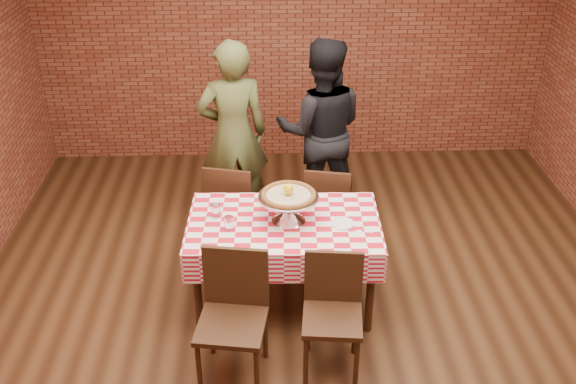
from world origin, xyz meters
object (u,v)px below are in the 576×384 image
at_px(pizza_stand, 288,208).
at_px(diner_olive, 233,135).
at_px(condiment_caddy, 288,195).
at_px(chair_far_left, 234,205).
at_px(chair_far_right, 328,207).
at_px(chair_near_left, 232,323).
at_px(table, 284,263).
at_px(diner_black, 321,130).
at_px(water_glass_right, 216,211).
at_px(chair_near_right, 332,320).
at_px(water_glass_left, 229,223).
at_px(pizza, 288,196).

relative_size(pizza_stand, diner_olive, 0.26).
height_order(condiment_caddy, chair_far_left, condiment_caddy).
relative_size(pizza_stand, chair_far_left, 0.52).
bearing_deg(chair_far_right, pizza_stand, 73.65).
bearing_deg(chair_near_left, condiment_caddy, 77.49).
bearing_deg(pizza_stand, condiment_caddy, 88.75).
bearing_deg(table, diner_black, 74.30).
distance_m(water_glass_right, condiment_caddy, 0.59).
height_order(chair_near_right, chair_far_left, chair_far_left).
relative_size(water_glass_left, chair_near_right, 0.12).
bearing_deg(pizza_stand, diner_olive, 109.86).
bearing_deg(chair_near_right, chair_near_left, -171.50).
bearing_deg(diner_olive, condiment_caddy, 103.47).
bearing_deg(pizza_stand, chair_far_left, 120.70).
xyz_separation_m(pizza_stand, water_glass_right, (-0.55, 0.06, -0.05)).
bearing_deg(diner_olive, water_glass_left, 79.61).
xyz_separation_m(table, diner_olive, (-0.43, 1.30, 0.51)).
xyz_separation_m(water_glass_left, chair_far_left, (-0.01, 0.87, -0.37)).
bearing_deg(diner_black, chair_near_left, 73.93).
bearing_deg(condiment_caddy, pizza, -80.71).
xyz_separation_m(pizza_stand, chair_far_left, (-0.45, 0.76, -0.41)).
relative_size(chair_near_left, chair_far_right, 1.07).
height_order(pizza_stand, diner_black, diner_black).
distance_m(diner_olive, diner_black, 0.82).
relative_size(chair_far_left, diner_olive, 0.50).
distance_m(chair_far_left, chair_far_right, 0.83).
height_order(diner_olive, diner_black, diner_olive).
bearing_deg(diner_black, condiment_caddy, 75.79).
bearing_deg(water_glass_right, condiment_caddy, 19.44).
distance_m(pizza_stand, pizza, 0.11).
distance_m(water_glass_left, diner_black, 1.68).
height_order(table, water_glass_left, water_glass_left).
bearing_deg(chair_far_right, condiment_caddy, 62.52).
relative_size(table, chair_far_right, 1.65).
bearing_deg(condiment_caddy, pizza_stand, -80.71).
bearing_deg(water_glass_left, pizza_stand, 14.87).
bearing_deg(condiment_caddy, table, -87.89).
distance_m(condiment_caddy, chair_near_left, 1.21).
relative_size(table, chair_near_left, 1.54).
relative_size(chair_near_left, diner_olive, 0.52).
height_order(table, water_glass_right, water_glass_right).
xyz_separation_m(chair_near_left, chair_far_right, (0.79, 1.54, -0.03)).
xyz_separation_m(table, pizza, (0.04, 0.02, 0.60)).
relative_size(water_glass_right, diner_black, 0.06).
xyz_separation_m(table, water_glass_left, (-0.41, -0.10, 0.44)).
bearing_deg(pizza_stand, water_glass_right, 173.52).
distance_m(water_glass_right, chair_near_right, 1.23).
xyz_separation_m(chair_near_right, chair_far_right, (0.11, 1.51, -0.01)).
relative_size(water_glass_left, chair_near_left, 0.12).
relative_size(table, pizza_stand, 3.09).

